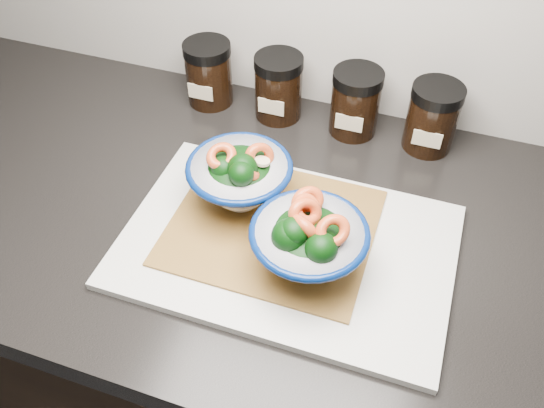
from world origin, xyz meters
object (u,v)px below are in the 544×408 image
(spice_jar_a, at_px, (209,73))
(spice_jar_c, at_px, (355,102))
(bowl_left, at_px, (240,177))
(spice_jar_b, at_px, (278,87))
(spice_jar_d, at_px, (432,118))
(bowl_right, at_px, (308,242))
(cutting_board, at_px, (287,246))

(spice_jar_a, relative_size, spice_jar_c, 1.00)
(bowl_left, relative_size, spice_jar_b, 1.34)
(bowl_left, bearing_deg, spice_jar_d, 44.58)
(bowl_left, bearing_deg, bowl_right, -33.99)
(spice_jar_a, bearing_deg, spice_jar_b, 0.00)
(cutting_board, xyz_separation_m, bowl_right, (0.04, -0.03, 0.06))
(spice_jar_c, relative_size, spice_jar_d, 1.00)
(spice_jar_b, bearing_deg, spice_jar_c, 0.00)
(spice_jar_d, bearing_deg, bowl_left, -135.42)
(bowl_left, relative_size, bowl_right, 0.99)
(spice_jar_a, distance_m, spice_jar_d, 0.39)
(bowl_left, distance_m, bowl_right, 0.15)
(spice_jar_b, relative_size, spice_jar_d, 1.00)
(cutting_board, height_order, spice_jar_d, spice_jar_d)
(bowl_right, xyz_separation_m, spice_jar_c, (-0.01, 0.32, -0.01))
(bowl_right, height_order, spice_jar_b, bowl_right)
(spice_jar_b, bearing_deg, cutting_board, -69.22)
(cutting_board, height_order, bowl_left, bowl_left)
(spice_jar_c, bearing_deg, bowl_right, -87.53)
(bowl_left, distance_m, spice_jar_d, 0.33)
(bowl_left, xyz_separation_m, spice_jar_a, (-0.15, 0.23, -0.01))
(spice_jar_c, bearing_deg, bowl_left, -115.62)
(bowl_right, xyz_separation_m, spice_jar_b, (-0.15, 0.32, -0.01))
(spice_jar_c, bearing_deg, spice_jar_d, 0.00)
(spice_jar_a, distance_m, spice_jar_b, 0.13)
(bowl_right, xyz_separation_m, spice_jar_d, (0.11, 0.32, -0.01))
(cutting_board, height_order, bowl_right, bowl_right)
(cutting_board, bearing_deg, spice_jar_c, 85.19)
(spice_jar_a, xyz_separation_m, spice_jar_d, (0.39, 0.00, 0.00))
(bowl_right, bearing_deg, spice_jar_a, 130.78)
(spice_jar_a, relative_size, spice_jar_b, 1.00)
(cutting_board, height_order, spice_jar_c, spice_jar_c)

